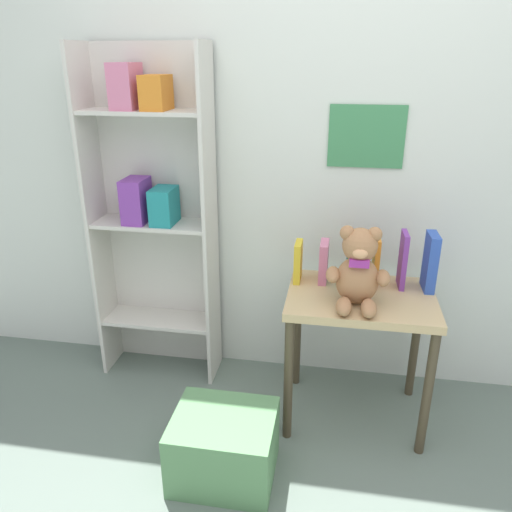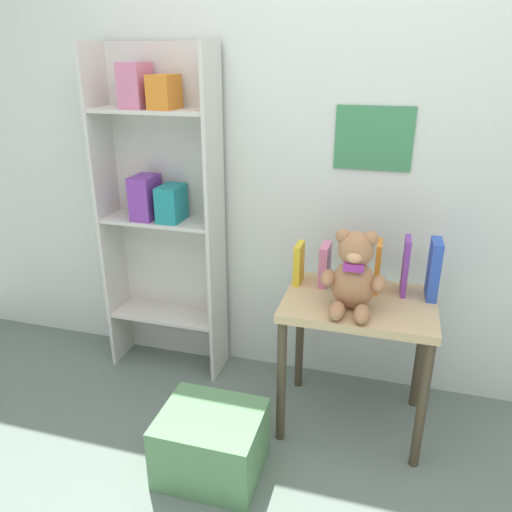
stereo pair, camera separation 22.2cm
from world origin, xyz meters
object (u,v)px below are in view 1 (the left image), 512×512
Objects in this scene: teddy_bear at (358,270)px; storage_bin at (224,446)px; display_table at (360,315)px; book_standing_yellow at (298,262)px; book_standing_purple at (403,260)px; book_standing_teal at (350,263)px; book_standing_blue at (430,262)px; bookshelf_side at (153,204)px; book_standing_pink at (324,262)px; book_standing_orange at (376,261)px.

teddy_bear is 0.84× the size of storage_bin.
display_table is 3.42× the size of book_standing_yellow.
book_standing_purple reaches higher than storage_bin.
teddy_bear is 0.33m from book_standing_yellow.
teddy_bear is (-0.03, -0.09, 0.25)m from display_table.
display_table is 3.01× the size of book_standing_teal.
book_standing_blue is (0.11, -0.01, 0.00)m from book_standing_purple.
bookshelf_side is 0.99m from book_standing_teal.
book_standing_pink reaches higher than storage_bin.
book_standing_yellow is (0.73, -0.15, -0.19)m from bookshelf_side.
storage_bin is at bearing -137.91° from display_table.
book_standing_teal reaches higher than display_table.
storage_bin is at bearing -146.43° from book_standing_blue.
book_standing_blue is at bearing 33.03° from teddy_bear.
book_standing_blue is at bearing 35.74° from storage_bin.
book_standing_blue is (1.30, -0.14, -0.16)m from bookshelf_side.
book_standing_teal is 0.83× the size of book_standing_purple.
bookshelf_side is 0.88m from book_standing_pink.
book_standing_purple is (0.23, 0.02, 0.02)m from book_standing_teal.
book_standing_blue reaches higher than storage_bin.
teddy_bear is at bearing 37.40° from storage_bin.
book_standing_pink reaches higher than book_standing_yellow.
book_standing_yellow is at bearing -178.81° from book_standing_orange.
bookshelf_side reaches higher than book_standing_teal.
book_standing_purple is at bearing 2.46° from book_standing_yellow.
display_table is 2.84× the size of book_standing_orange.
book_standing_purple is at bearing 0.58° from book_standing_pink.
book_standing_purple reaches higher than book_standing_pink.
display_table is at bearing -116.58° from book_standing_orange.
display_table is 0.36m from book_standing_yellow.
book_standing_orange is 0.23m from book_standing_blue.
storage_bin is (0.50, -0.72, -0.78)m from bookshelf_side.
book_standing_purple is at bearing 35.44° from display_table.
teddy_bear is 1.31× the size of book_standing_blue.
book_standing_teal is (0.96, -0.15, -0.18)m from bookshelf_side.
bookshelf_side is 7.86× the size of book_standing_teal.
book_standing_blue is at bearing 3.55° from book_standing_teal.
book_standing_teal is at bearing -171.76° from book_standing_orange.
book_standing_yellow is at bearing 68.39° from storage_bin.
display_table is at bearing -34.95° from book_standing_pink.
book_standing_pink is at bearing 144.19° from display_table.
display_table is at bearing -58.82° from book_standing_teal.
book_standing_blue is (0.29, 0.11, 0.23)m from display_table.
book_standing_orange is (0.23, -0.00, 0.02)m from book_standing_pink.
display_table is at bearing -146.29° from book_standing_purple.
book_standing_pink is at bearing 123.94° from teddy_bear.
book_standing_pink is 0.35m from book_standing_purple.
storage_bin is (-0.51, -0.46, -0.39)m from display_table.
display_table is at bearing -14.04° from bookshelf_side.
bookshelf_side is 1.21m from book_standing_purple.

